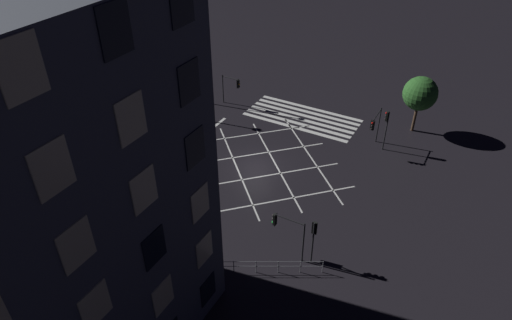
{
  "coord_description": "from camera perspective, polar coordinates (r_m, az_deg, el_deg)",
  "views": [
    {
      "loc": [
        -16.08,
        28.77,
        23.54
      ],
      "look_at": [
        0.0,
        0.0,
        0.58
      ],
      "focal_mm": 32.0,
      "sensor_mm": 36.0,
      "label": 1
    }
  ],
  "objects": [
    {
      "name": "traffic_light_sw_cross",
      "position": [
        42.63,
        14.68,
        4.41
      ],
      "size": [
        0.36,
        2.79,
        3.68
      ],
      "rotation": [
        0.0,
        0.0,
        1.57
      ],
      "color": "black",
      "rests_on": "ground_plane"
    },
    {
      "name": "street_lamp_east",
      "position": [
        48.73,
        -6.78,
        12.68
      ],
      "size": [
        0.46,
        0.46,
        7.95
      ],
      "color": "black",
      "rests_on": "ground_plane"
    },
    {
      "name": "traffic_light_se_main",
      "position": [
        49.21,
        -2.99,
        9.36
      ],
      "size": [
        2.23,
        0.36,
        3.28
      ],
      "rotation": [
        0.0,
        0.0,
        3.14
      ],
      "color": "black",
      "rests_on": "ground_plane"
    },
    {
      "name": "traffic_light_nw_cross",
      "position": [
        30.44,
        7.27,
        -9.13
      ],
      "size": [
        0.36,
        0.39,
        3.54
      ],
      "rotation": [
        0.0,
        0.0,
        -1.57
      ],
      "color": "black",
      "rests_on": "ground_plane"
    },
    {
      "name": "traffic_light_nw_main",
      "position": [
        30.71,
        3.79,
        -8.39
      ],
      "size": [
        2.42,
        0.36,
        3.46
      ],
      "color": "black",
      "rests_on": "ground_plane"
    },
    {
      "name": "road_markings",
      "position": [
        45.4,
        3.43,
        3.57
      ],
      "size": [
        17.43,
        21.11,
        0.01
      ],
      "color": "silver",
      "rests_on": "ground_plane"
    },
    {
      "name": "street_lamp_west",
      "position": [
        47.96,
        -15.09,
        13.73
      ],
      "size": [
        0.62,
        0.62,
        9.43
      ],
      "color": "black",
      "rests_on": "ground_plane"
    },
    {
      "name": "pedestrian_railing",
      "position": [
        30.82,
        -0.0,
        -13.03
      ],
      "size": [
        7.76,
        4.36,
        1.05
      ],
      "rotation": [
        0.0,
        0.0,
        -2.63
      ],
      "color": "gray",
      "rests_on": "ground_plane"
    },
    {
      "name": "traffic_light_sw_main",
      "position": [
        42.82,
        15.99,
        4.52
      ],
      "size": [
        0.39,
        0.36,
        3.99
      ],
      "color": "black",
      "rests_on": "ground_plane"
    },
    {
      "name": "street_tree_near",
      "position": [
        46.27,
        19.84,
        7.81
      ],
      "size": [
        3.26,
        3.26,
        5.7
      ],
      "color": "#473323",
      "rests_on": "ground_plane"
    },
    {
      "name": "ground_plane",
      "position": [
        40.5,
        -0.0,
        -0.67
      ],
      "size": [
        200.0,
        200.0,
        0.0
      ],
      "primitive_type": "plane",
      "color": "black"
    }
  ]
}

